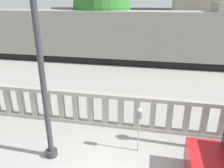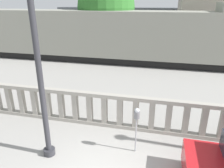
% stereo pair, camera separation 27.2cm
% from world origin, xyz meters
% --- Properties ---
extents(balustrade, '(14.74, 0.24, 1.34)m').
position_xyz_m(balustrade, '(-0.00, 2.98, 0.67)').
color(balustrade, '#9E998E').
rests_on(balustrade, ground).
extents(lamppost, '(0.36, 0.36, 6.55)m').
position_xyz_m(lamppost, '(-1.84, 0.95, 3.43)').
color(lamppost, '#2D2D33').
rests_on(lamppost, ground).
extents(parking_meter, '(0.18, 0.18, 1.55)m').
position_xyz_m(parking_meter, '(0.77, 1.72, 1.25)').
color(parking_meter, '#99999E').
rests_on(parking_meter, ground).
extents(train_near, '(23.37, 2.68, 4.42)m').
position_xyz_m(train_near, '(-3.77, 12.25, 2.00)').
color(train_near, black).
rests_on(train_near, ground).
extents(train_far, '(29.31, 2.71, 4.11)m').
position_xyz_m(train_far, '(0.29, 28.93, 1.84)').
color(train_far, black).
rests_on(train_far, ground).
extents(tree_left, '(4.62, 4.62, 6.30)m').
position_xyz_m(tree_left, '(-3.36, 13.85, 3.98)').
color(tree_left, brown).
rests_on(tree_left, ground).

